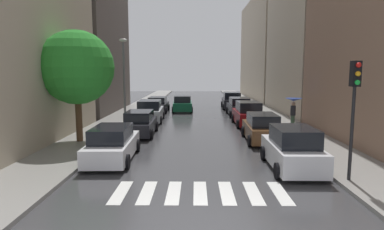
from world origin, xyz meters
The scene contains 21 objects.
ground_plane centered at (0.00, 24.00, -0.02)m, with size 28.00×72.00×0.04m, color #3A3A3D.
sidewalk_left centered at (-6.50, 24.00, 0.07)m, with size 3.00×72.00×0.15m, color gray.
sidewalk_right centered at (6.50, 24.00, 0.07)m, with size 3.00×72.00×0.15m, color gray.
crosswalk_stripes centered at (0.00, 2.63, 0.01)m, with size 5.85×2.20×0.01m.
building_left_mid centered at (-11.00, 24.96, 7.18)m, with size 6.00×12.72×14.36m, color #564C47.
building_right_mid centered at (11.00, 24.02, 9.47)m, with size 6.00×13.21×18.95m, color #B2A38C.
building_right_far centered at (11.00, 41.97, 7.31)m, with size 6.00×21.05×14.63m, color #B2A38C.
parked_car_left_nearest centered at (-3.98, 6.74, 0.75)m, with size 2.12×4.72×1.60m.
parked_car_left_second centered at (-3.75, 12.84, 0.74)m, with size 2.03×4.37×1.57m.
parked_car_left_third centered at (-3.90, 18.65, 0.82)m, with size 2.26×4.64×1.75m.
parked_car_left_fourth centered at (-3.96, 25.00, 0.73)m, with size 2.11×4.40×1.54m.
parked_car_right_nearest centered at (3.90, 5.41, 0.83)m, with size 2.05×4.19×1.80m.
parked_car_right_second centered at (3.72, 10.97, 0.77)m, with size 2.04×4.42×1.65m.
parked_car_right_third centered at (3.81, 16.80, 0.84)m, with size 2.11×4.43×1.81m.
parked_car_right_fourth centered at (3.85, 22.33, 0.79)m, with size 2.10×4.61×1.69m.
parked_car_right_fifth centered at (3.82, 28.30, 0.84)m, with size 2.24×4.67×1.81m.
car_midroad centered at (-1.52, 25.64, 0.76)m, with size 2.20×4.53×1.63m.
pedestrian_foreground centered at (6.69, 15.00, 1.72)m, with size 1.17×1.17×2.06m.
street_tree_left centered at (-6.76, 10.30, 4.29)m, with size 4.12×4.12×6.21m.
traffic_light_right_corner centered at (5.45, 3.59, 3.29)m, with size 0.30×0.42×4.30m.
lamp_post_left centered at (-5.55, 16.84, 3.84)m, with size 0.60×0.28×6.34m.
Camera 1 is at (-0.16, -8.11, 4.09)m, focal length 30.92 mm.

